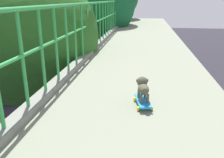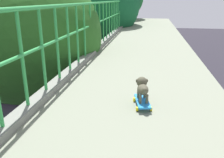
{
  "view_description": "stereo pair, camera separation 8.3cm",
  "coord_description": "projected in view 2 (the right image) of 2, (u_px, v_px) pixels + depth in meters",
  "views": [
    {
      "loc": [
        1.18,
        -0.63,
        6.86
      ],
      "look_at": [
        0.73,
        2.63,
        5.73
      ],
      "focal_mm": 37.8,
      "sensor_mm": 36.0,
      "label": 1
    },
    {
      "loc": [
        1.26,
        -0.62,
        6.86
      ],
      "look_at": [
        0.73,
        2.63,
        5.73
      ],
      "focal_mm": 37.8,
      "sensor_mm": 36.0,
      "label": 2
    }
  ],
  "objects": [
    {
      "name": "car_white_fifth",
      "position": [
        17.0,
        140.0,
        10.91
      ],
      "size": [
        1.97,
        4.17,
        1.39
      ],
      "color": "silver",
      "rests_on": "ground"
    },
    {
      "name": "roadside_tree_far",
      "position": [
        97.0,
        3.0,
        12.77
      ],
      "size": [
        4.65,
        4.65,
        9.01
      ],
      "color": "brown",
      "rests_on": "ground"
    },
    {
      "name": "toy_skateboard",
      "position": [
        142.0,
        102.0,
        3.19
      ],
      "size": [
        0.27,
        0.48,
        0.08
      ],
      "color": "#2488DD",
      "rests_on": "overpass_deck"
    },
    {
      "name": "city_bus",
      "position": [
        37.0,
        58.0,
        20.49
      ],
      "size": [
        2.74,
        10.73,
        3.53
      ],
      "color": "white",
      "rests_on": "ground"
    },
    {
      "name": "small_dog",
      "position": [
        142.0,
        87.0,
        3.15
      ],
      "size": [
        0.2,
        0.36,
        0.3
      ],
      "color": "#4E4B39",
      "rests_on": "toy_skateboard"
    },
    {
      "name": "roadside_tree_mid",
      "position": [
        26.0,
        38.0,
        6.73
      ],
      "size": [
        4.32,
        4.32,
        7.78
      ],
      "color": "brown",
      "rests_on": "ground"
    }
  ]
}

